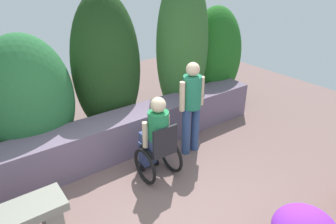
{
  "coord_description": "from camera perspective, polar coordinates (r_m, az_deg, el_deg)",
  "views": [
    {
      "loc": [
        -1.62,
        -2.37,
        2.95
      ],
      "look_at": [
        0.9,
        1.05,
        0.85
      ],
      "focal_mm": 32.15,
      "sensor_mm": 36.0,
      "label": 1
    }
  ],
  "objects": [
    {
      "name": "ground_plane",
      "position": [
        4.12,
        -1.47,
        -19.51
      ],
      "size": [
        12.26,
        12.26,
        0.0
      ],
      "primitive_type": "plane",
      "color": "#765B57"
    },
    {
      "name": "stone_retaining_wall",
      "position": [
        5.06,
        -12.37,
        -5.38
      ],
      "size": [
        6.38,
        0.58,
        0.69
      ],
      "primitive_type": "cube",
      "color": "slate",
      "rests_on": "ground"
    },
    {
      "name": "hedge_backdrop",
      "position": [
        5.36,
        -13.0,
        7.11
      ],
      "size": [
        7.03,
        1.12,
        3.05
      ],
      "color": "#286119",
      "rests_on": "ground"
    },
    {
      "name": "person_in_wheelchair",
      "position": [
        4.43,
        -2.18,
        -5.41
      ],
      "size": [
        0.53,
        0.66,
        1.33
      ],
      "rotation": [
        0.0,
        0.0,
        0.15
      ],
      "color": "black",
      "rests_on": "ground"
    },
    {
      "name": "person_standing_companion",
      "position": [
        4.89,
        4.5,
        1.74
      ],
      "size": [
        0.49,
        0.3,
        1.6
      ],
      "rotation": [
        0.0,
        0.0,
        0.21
      ],
      "color": "#304979",
      "rests_on": "ground"
    }
  ]
}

